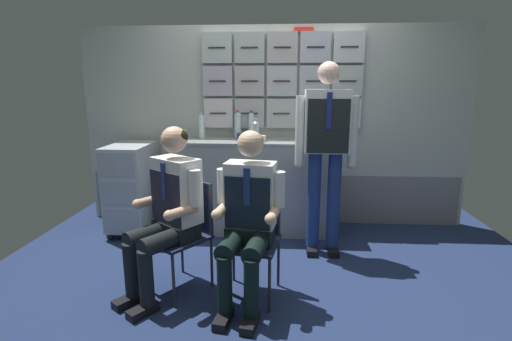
# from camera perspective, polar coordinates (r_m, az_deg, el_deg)

# --- Properties ---
(ground) EXTENTS (4.80, 4.80, 0.04)m
(ground) POSITION_cam_1_polar(r_m,az_deg,el_deg) (3.16, 1.85, -16.57)
(ground) COLOR navy
(galley_bulkhead) EXTENTS (4.20, 0.14, 2.15)m
(galley_bulkhead) POSITION_cam_1_polar(r_m,az_deg,el_deg) (4.14, 2.83, 6.98)
(galley_bulkhead) COLOR #B8BEB5
(galley_bulkhead) RESTS_ON ground
(galley_counter) EXTENTS (1.72, 0.53, 0.98)m
(galley_counter) POSITION_cam_1_polar(r_m,az_deg,el_deg) (3.99, -1.04, -2.29)
(galley_counter) COLOR #969A9B
(galley_counter) RESTS_ON ground
(service_trolley) EXTENTS (0.40, 0.65, 0.94)m
(service_trolley) POSITION_cam_1_polar(r_m,az_deg,el_deg) (4.16, -18.38, -2.18)
(service_trolley) COLOR black
(service_trolley) RESTS_ON ground
(folding_chair_left) EXTENTS (0.56, 0.56, 0.83)m
(folding_chair_left) POSITION_cam_1_polar(r_m,az_deg,el_deg) (2.93, -10.55, -7.88)
(folding_chair_left) COLOR #2D2D33
(folding_chair_left) RESTS_ON ground
(crew_member_left) EXTENTS (0.62, 0.68, 1.25)m
(crew_member_left) POSITION_cam_1_polar(r_m,az_deg,el_deg) (2.78, -13.25, -5.23)
(crew_member_left) COLOR black
(crew_member_left) RESTS_ON ground
(folding_chair_center) EXTENTS (0.46, 0.46, 0.83)m
(folding_chair_center) POSITION_cam_1_polar(r_m,az_deg,el_deg) (2.81, -0.43, -8.60)
(folding_chair_center) COLOR #2D2D33
(folding_chair_center) RESTS_ON ground
(crew_member_center) EXTENTS (0.50, 0.64, 1.23)m
(crew_member_center) POSITION_cam_1_polar(r_m,az_deg,el_deg) (2.60, -1.27, -6.41)
(crew_member_center) COLOR black
(crew_member_center) RESTS_ON ground
(crew_member_standing) EXTENTS (0.54, 0.26, 1.73)m
(crew_member_standing) POSITION_cam_1_polar(r_m,az_deg,el_deg) (3.37, 10.63, 4.28)
(crew_member_standing) COLOR black
(crew_member_standing) RESTS_ON ground
(water_bottle_short) EXTENTS (0.07, 0.07, 0.29)m
(water_bottle_short) POSITION_cam_1_polar(r_m,az_deg,el_deg) (4.04, -2.81, 6.95)
(water_bottle_short) COLOR silver
(water_bottle_short) RESTS_ON galley_counter
(sparkling_bottle_green) EXTENTS (0.06, 0.06, 0.24)m
(sparkling_bottle_green) POSITION_cam_1_polar(r_m,az_deg,el_deg) (3.69, -0.03, 5.96)
(sparkling_bottle_green) COLOR silver
(sparkling_bottle_green) RESTS_ON galley_counter
(water_bottle_blue_cap) EXTENTS (0.07, 0.07, 0.29)m
(water_bottle_blue_cap) POSITION_cam_1_polar(r_m,az_deg,el_deg) (4.03, -0.71, 6.95)
(water_bottle_blue_cap) COLOR silver
(water_bottle_blue_cap) RESTS_ON galley_counter
(water_bottle_clear) EXTENTS (0.06, 0.06, 0.27)m
(water_bottle_clear) POSITION_cam_1_polar(r_m,az_deg,el_deg) (4.03, -8.31, 6.67)
(water_bottle_clear) COLOR silver
(water_bottle_clear) RESTS_ON galley_counter
(paper_cup_tan) EXTENTS (0.06, 0.06, 0.07)m
(paper_cup_tan) POSITION_cam_1_polar(r_m,az_deg,el_deg) (3.95, -2.44, 5.29)
(paper_cup_tan) COLOR navy
(paper_cup_tan) RESTS_ON galley_counter
(coffee_cup_spare) EXTENTS (0.06, 0.06, 0.06)m
(coffee_cup_spare) POSITION_cam_1_polar(r_m,az_deg,el_deg) (3.78, 1.04, 4.93)
(coffee_cup_spare) COLOR silver
(coffee_cup_spare) RESTS_ON galley_counter
(coffee_cup_white) EXTENTS (0.07, 0.07, 0.08)m
(coffee_cup_white) POSITION_cam_1_polar(r_m,az_deg,el_deg) (3.77, 6.83, 4.97)
(coffee_cup_white) COLOR tan
(coffee_cup_white) RESTS_ON galley_counter
(espresso_cup_small) EXTENTS (0.07, 0.07, 0.08)m
(espresso_cup_small) POSITION_cam_1_polar(r_m,az_deg,el_deg) (4.17, -10.94, 5.58)
(espresso_cup_small) COLOR silver
(espresso_cup_small) RESTS_ON galley_counter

